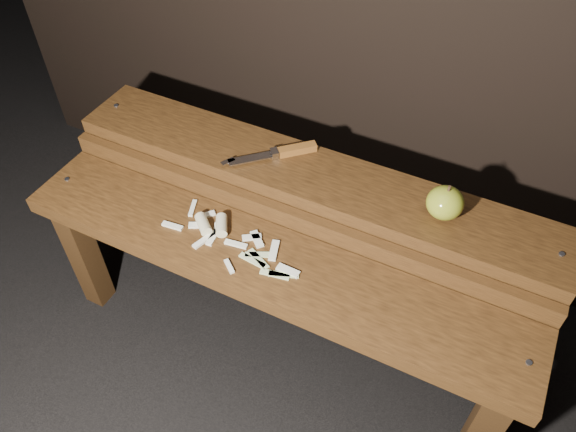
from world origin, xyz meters
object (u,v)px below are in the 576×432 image
at_px(bench_front_tier, 264,280).
at_px(knife, 285,152).
at_px(apple, 445,203).
at_px(bench_rear_tier, 308,198).

distance_m(bench_front_tier, knife, 0.31).
relative_size(apple, knife, 0.46).
relative_size(bench_rear_tier, apple, 14.38).
bearing_deg(apple, bench_front_tier, -143.61).
xyz_separation_m(bench_front_tier, bench_rear_tier, (0.00, 0.23, 0.06)).
height_order(apple, knife, apple).
distance_m(bench_front_tier, bench_rear_tier, 0.23).
distance_m(apple, knife, 0.39).
bearing_deg(knife, bench_rear_tier, -20.50).
bearing_deg(knife, bench_front_tier, -73.55).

